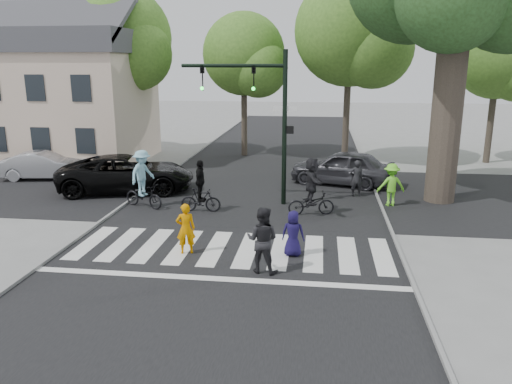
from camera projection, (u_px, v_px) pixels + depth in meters
ground at (225, 262)px, 14.25m from camera, size 120.00×120.00×0.00m
road_stem at (250, 211)px, 19.05m from camera, size 10.00×70.00×0.01m
road_cross at (259, 192)px, 21.93m from camera, size 70.00×10.00×0.01m
curb_left at (123, 205)px, 19.67m from camera, size 0.10×70.00×0.10m
curb_right at (385, 215)px, 18.41m from camera, size 0.10×70.00×0.10m
crosswalk at (229, 253)px, 14.89m from camera, size 10.00×3.85×0.01m
traffic_signal at (263, 106)px, 19.18m from camera, size 4.45×0.29×6.00m
bg_tree_0 at (48, 52)px, 29.77m from camera, size 5.46×5.20×8.97m
bg_tree_1 at (125, 42)px, 28.52m from camera, size 6.09×5.80×9.80m
bg_tree_2 at (248, 58)px, 28.97m from camera, size 5.04×4.80×8.40m
bg_tree_3 at (356, 35)px, 26.63m from camera, size 6.30×6.00×10.20m
bg_tree_4 at (503, 60)px, 26.79m from camera, size 4.83×4.60×8.15m
house at (71, 94)px, 28.14m from camera, size 8.40×8.10×8.82m
pedestrian_woman at (186, 229)px, 14.69m from camera, size 0.64×0.51×1.54m
pedestrian_child at (293, 233)px, 14.53m from camera, size 0.70×0.49×1.37m
pedestrian_adult at (262, 240)px, 13.33m from camera, size 1.01×0.86×1.83m
cyclist_left at (143, 183)px, 19.35m from camera, size 1.89×1.33×2.27m
cyclist_mid at (201, 191)px, 18.83m from camera, size 1.53×0.93×1.99m
cyclist_right at (312, 190)px, 18.39m from camera, size 1.80×1.67×2.18m
car_suv at (127, 174)px, 21.83m from camera, size 6.26×3.94×1.61m
car_silver at (44, 166)px, 24.21m from camera, size 4.22×2.08×1.33m
car_grey at (342, 167)px, 23.11m from camera, size 5.07×3.14×1.61m
bystander_hivis at (391, 185)px, 19.62m from camera, size 1.19×0.82×1.70m
bystander_dark at (356, 178)px, 21.00m from camera, size 0.61×0.44×1.57m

